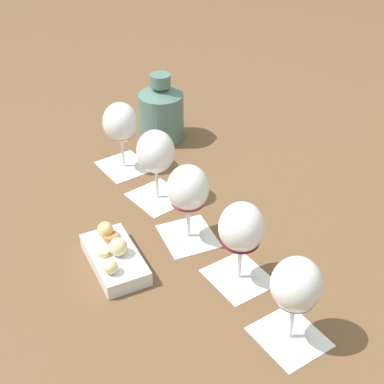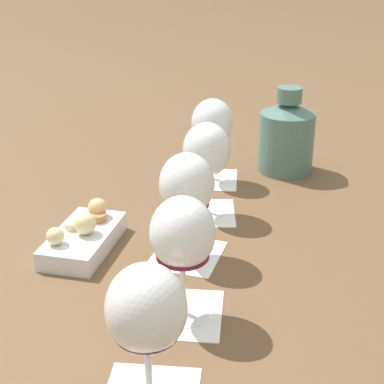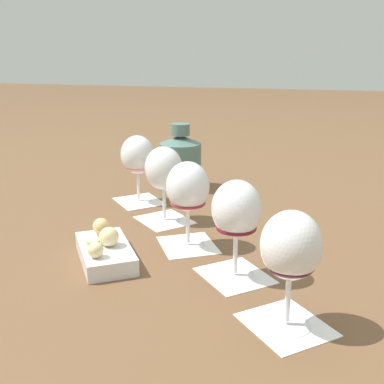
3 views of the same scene
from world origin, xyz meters
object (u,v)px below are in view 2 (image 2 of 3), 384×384
(wine_glass_4, at_px, (146,315))
(ceramic_vase, at_px, (287,135))
(wine_glass_2, at_px, (187,189))
(wine_glass_0, at_px, (212,127))
(snack_dish, at_px, (84,236))
(wine_glass_3, at_px, (182,238))
(wine_glass_1, at_px, (207,154))

(wine_glass_4, bearing_deg, ceramic_vase, -151.37)
(wine_glass_2, distance_m, wine_glass_4, 0.32)
(wine_glass_0, height_order, wine_glass_2, same)
(wine_glass_4, relative_size, snack_dish, 0.89)
(wine_glass_3, bearing_deg, wine_glass_0, -138.06)
(wine_glass_0, bearing_deg, wine_glass_3, 41.94)
(wine_glass_4, xyz_separation_m, ceramic_vase, (-0.64, -0.35, -0.04))
(ceramic_vase, bearing_deg, wine_glass_4, 28.63)
(wine_glass_1, height_order, wine_glass_4, same)
(wine_glass_4, bearing_deg, snack_dish, -111.15)
(wine_glass_2, bearing_deg, wine_glass_0, -140.51)
(wine_glass_1, bearing_deg, wine_glass_4, 39.73)
(wine_glass_1, xyz_separation_m, ceramic_vase, (-0.27, -0.04, -0.04))
(wine_glass_4, relative_size, ceramic_vase, 0.93)
(snack_dish, bearing_deg, wine_glass_2, 130.44)
(wine_glass_0, xyz_separation_m, wine_glass_3, (0.35, 0.31, 0.00))
(wine_glass_2, relative_size, wine_glass_4, 1.00)
(wine_glass_0, height_order, snack_dish, wine_glass_0)
(wine_glass_0, height_order, wine_glass_3, same)
(ceramic_vase, bearing_deg, wine_glass_3, 26.31)
(wine_glass_2, relative_size, ceramic_vase, 0.93)
(wine_glass_3, bearing_deg, wine_glass_2, -133.15)
(wine_glass_2, xyz_separation_m, wine_glass_4, (0.24, 0.21, -0.00))
(wine_glass_1, bearing_deg, wine_glass_3, 41.43)
(wine_glass_2, bearing_deg, wine_glass_4, 41.55)
(wine_glass_1, distance_m, wine_glass_2, 0.16)
(wine_glass_3, xyz_separation_m, ceramic_vase, (-0.50, -0.25, -0.04))
(wine_glass_0, xyz_separation_m, ceramic_vase, (-0.15, 0.07, -0.04))
(wine_glass_1, xyz_separation_m, snack_dish, (0.23, -0.04, -0.09))
(wine_glass_0, height_order, ceramic_vase, ceramic_vase)
(wine_glass_2, xyz_separation_m, snack_dish, (0.11, -0.13, -0.09))
(wine_glass_3, distance_m, ceramic_vase, 0.56)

